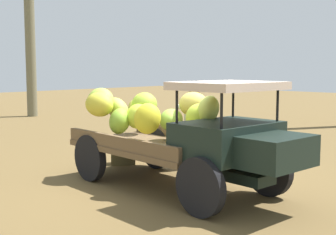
# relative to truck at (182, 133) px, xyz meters

# --- Properties ---
(ground_plane) EXTENTS (60.00, 60.00, 0.00)m
(ground_plane) POSITION_rel_truck_xyz_m (-0.35, 0.24, -0.98)
(ground_plane) COLOR brown
(truck) EXTENTS (4.54, 2.09, 1.87)m
(truck) POSITION_rel_truck_xyz_m (0.00, 0.00, 0.00)
(truck) COLOR black
(truck) RESTS_ON ground
(farmer) EXTENTS (0.54, 0.50, 1.75)m
(farmer) POSITION_rel_truck_xyz_m (-1.00, 1.49, 0.02)
(farmer) COLOR #82654E
(farmer) RESTS_ON ground
(wooden_crate) EXTENTS (0.62, 0.64, 0.38)m
(wooden_crate) POSITION_rel_truck_xyz_m (-2.36, 0.73, -0.79)
(wooden_crate) COLOR olive
(wooden_crate) RESTS_ON ground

